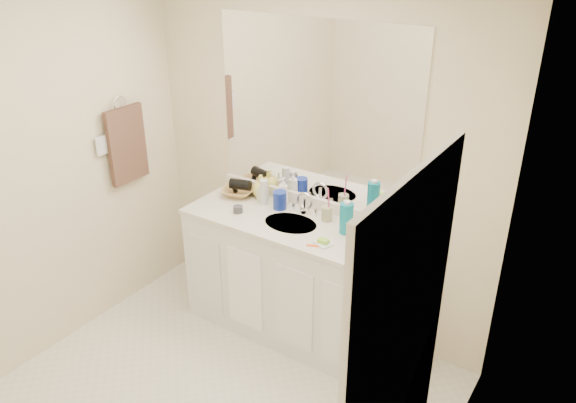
{
  "coord_description": "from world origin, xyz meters",
  "views": [
    {
      "loc": [
        1.8,
        -1.75,
        2.61
      ],
      "look_at": [
        0.0,
        0.97,
        1.05
      ],
      "focal_mm": 35.0,
      "sensor_mm": 36.0,
      "label": 1
    }
  ],
  "objects": [
    {
      "name": "wall_back",
      "position": [
        0.0,
        1.3,
        1.2
      ],
      "size": [
        2.6,
        0.02,
        2.4
      ],
      "primitive_type": "cube",
      "color": "beige",
      "rests_on": "floor"
    },
    {
      "name": "wall_left",
      "position": [
        -1.3,
        0.0,
        1.2
      ],
      "size": [
        0.02,
        2.6,
        2.4
      ],
      "primitive_type": "cube",
      "color": "beige",
      "rests_on": "floor"
    },
    {
      "name": "wall_right",
      "position": [
        1.3,
        0.0,
        1.2
      ],
      "size": [
        0.02,
        2.6,
        2.4
      ],
      "primitive_type": "cube",
      "color": "beige",
      "rests_on": "floor"
    },
    {
      "name": "vanity_cabinet",
      "position": [
        0.0,
        1.02,
        0.42
      ],
      "size": [
        1.5,
        0.55,
        0.85
      ],
      "primitive_type": "cube",
      "color": "white",
      "rests_on": "floor"
    },
    {
      "name": "countertop",
      "position": [
        0.0,
        1.02,
        0.86
      ],
      "size": [
        1.52,
        0.57,
        0.03
      ],
      "primitive_type": "cube",
      "color": "silver",
      "rests_on": "vanity_cabinet"
    },
    {
      "name": "backsplash",
      "position": [
        0.0,
        1.29,
        0.92
      ],
      "size": [
        1.52,
        0.03,
        0.08
      ],
      "primitive_type": "cube",
      "color": "white",
      "rests_on": "countertop"
    },
    {
      "name": "sink_basin",
      "position": [
        0.0,
        1.0,
        0.87
      ],
      "size": [
        0.37,
        0.37,
        0.02
      ],
      "primitive_type": "cylinder",
      "color": "#B9B1A2",
      "rests_on": "countertop"
    },
    {
      "name": "faucet",
      "position": [
        0.0,
        1.18,
        0.94
      ],
      "size": [
        0.02,
        0.02,
        0.11
      ],
      "primitive_type": "cylinder",
      "color": "silver",
      "rests_on": "countertop"
    },
    {
      "name": "mirror",
      "position": [
        0.0,
        1.29,
        1.56
      ],
      "size": [
        1.48,
        0.01,
        1.2
      ],
      "primitive_type": "cube",
      "color": "white",
      "rests_on": "wall_back"
    },
    {
      "name": "blue_mug",
      "position": [
        -0.18,
        1.15,
        0.94
      ],
      "size": [
        0.12,
        0.12,
        0.13
      ],
      "primitive_type": "cylinder",
      "rotation": [
        0.0,
        0.0,
        0.36
      ],
      "color": "#162B97",
      "rests_on": "countertop"
    },
    {
      "name": "tan_cup",
      "position": [
        0.18,
        1.17,
        0.93
      ],
      "size": [
        0.09,
        0.09,
        0.1
      ],
      "primitive_type": "cylinder",
      "rotation": [
        0.0,
        0.0,
        0.34
      ],
      "color": "tan",
      "rests_on": "countertop"
    },
    {
      "name": "toothbrush",
      "position": [
        0.19,
        1.17,
        1.03
      ],
      "size": [
        0.01,
        0.04,
        0.19
      ],
      "primitive_type": "cylinder",
      "rotation": [
        0.14,
        0.0,
        0.04
      ],
      "color": "#EB3E82",
      "rests_on": "tan_cup"
    },
    {
      "name": "mouthwash_bottle",
      "position": [
        0.37,
        1.09,
        0.98
      ],
      "size": [
        0.1,
        0.1,
        0.21
      ],
      "primitive_type": "cylinder",
      "rotation": [
        0.0,
        0.0,
        0.14
      ],
      "color": "#0B778F",
      "rests_on": "countertop"
    },
    {
      "name": "clear_pump_bottle",
      "position": [
        0.6,
        1.17,
        0.96
      ],
      "size": [
        0.07,
        0.07,
        0.16
      ],
      "primitive_type": "cylinder",
      "rotation": [
        0.0,
        0.0,
        -0.27
      ],
      "color": "white",
      "rests_on": "countertop"
    },
    {
      "name": "soap_dish",
      "position": [
        0.32,
        0.88,
        0.89
      ],
      "size": [
        0.13,
        0.12,
        0.01
      ],
      "primitive_type": "cube",
      "rotation": [
        0.0,
        0.0,
        -0.4
      ],
      "color": "white",
      "rests_on": "countertop"
    },
    {
      "name": "green_soap",
      "position": [
        0.32,
        0.88,
        0.9
      ],
      "size": [
        0.07,
        0.05,
        0.02
      ],
      "primitive_type": "cube",
      "rotation": [
        0.0,
        0.0,
        -0.02
      ],
      "color": "#8ED433",
      "rests_on": "soap_dish"
    },
    {
      "name": "orange_comb",
      "position": [
        0.29,
        0.83,
        0.88
      ],
      "size": [
        0.1,
        0.06,
        0.0
      ],
      "primitive_type": "cube",
      "rotation": [
        0.0,
        0.0,
        0.38
      ],
      "color": "#F15419",
      "rests_on": "countertop"
    },
    {
      "name": "dark_jar",
      "position": [
        -0.39,
        0.94,
        0.9
      ],
      "size": [
        0.08,
        0.08,
        0.05
      ],
      "primitive_type": "cylinder",
      "rotation": [
        0.0,
        0.0,
        0.17
      ],
      "color": "#3B3B43",
      "rests_on": "countertop"
    },
    {
      "name": "extra_white_bottle",
      "position": [
        -0.32,
        1.15,
        0.97
      ],
      "size": [
        0.07,
        0.07,
        0.18
      ],
      "primitive_type": "cylinder",
      "rotation": [
        0.0,
        0.0,
        -0.21
      ],
      "color": "silver",
      "rests_on": "countertop"
    },
    {
      "name": "soap_bottle_white",
      "position": [
        -0.21,
        1.23,
        0.98
      ],
      "size": [
        0.08,
        0.08,
        0.2
      ],
      "primitive_type": "imported",
      "rotation": [
        0.0,
        0.0,
        -0.06
      ],
      "color": "white",
      "rests_on": "countertop"
    },
    {
      "name": "soap_bottle_cream",
      "position": [
        -0.36,
        1.19,
        0.95
      ],
      "size": [
        0.07,
        0.07,
        0.15
      ],
      "primitive_type": "imported",
      "rotation": [
        0.0,
        0.0,
        -0.02
      ],
      "color": "beige",
      "rests_on": "countertop"
    },
    {
      "name": "soap_bottle_yellow",
      "position": [
        -0.41,
        1.24,
        0.96
      ],
      "size": [
        0.15,
        0.15,
        0.17
      ],
      "primitive_type": "imported",
      "rotation": [
        0.0,
        0.0,
        0.15
      ],
      "color": "#E2D758",
      "rests_on": "countertop"
    },
    {
      "name": "wicker_basket",
      "position": [
        -0.56,
        1.16,
        0.91
      ],
      "size": [
        0.3,
        0.3,
        0.06
      ],
      "primitive_type": "imported",
      "rotation": [
        0.0,
        0.0,
        0.34
      ],
      "color": "#B58849",
      "rests_on": "countertop"
    },
    {
      "name": "hair_dryer",
      "position": [
        -0.54,
        1.16,
        0.97
      ],
      "size": [
        0.17,
        0.12,
        0.08
      ],
      "primitive_type": "cylinder",
      "rotation": [
        0.0,
        1.57,
        0.3
      ],
      "color": "black",
      "rests_on": "wicker_basket"
    },
    {
      "name": "towel_ring",
      "position": [
        -1.27,
        0.77,
        1.55
      ],
      "size": [
        0.01,
        0.11,
        0.11
      ],
      "primitive_type": "torus",
      "rotation": [
        0.0,
        1.57,
        0.0
      ],
      "color": "silver",
      "rests_on": "wall_left"
    },
    {
      "name": "hand_towel",
      "position": [
        -1.25,
        0.77,
        1.25
      ],
      "size": [
        0.04,
        0.32,
        0.55
      ],
      "primitive_type": "cube",
      "color": "#32211B",
      "rests_on": "towel_ring"
    },
    {
      "name": "switch_plate",
      "position": [
        -1.27,
        0.57,
        1.3
      ],
      "size": [
        0.01,
        0.08,
        0.13
      ],
      "primitive_type": "cube",
      "color": "white",
      "rests_on": "wall_left"
    }
  ]
}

